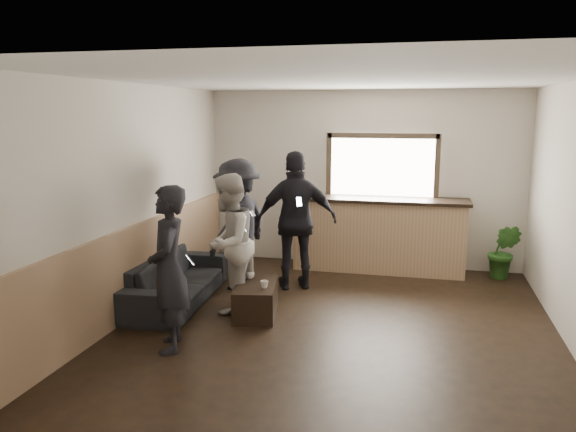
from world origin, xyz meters
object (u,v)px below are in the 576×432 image
(sofa, at_px, (176,279))
(person_c, at_px, (238,224))
(bar_counter, at_px, (379,230))
(coffee_table, at_px, (256,299))
(cup_b, at_px, (264,284))
(cup_a, at_px, (250,275))
(person_a, at_px, (169,269))
(person_b, at_px, (228,243))
(person_d, at_px, (297,221))
(potted_plant, at_px, (504,251))

(sofa, xyz_separation_m, person_c, (0.60, 0.76, 0.61))
(bar_counter, relative_size, coffee_table, 3.11)
(cup_b, height_order, person_c, person_c)
(bar_counter, bearing_deg, cup_b, -115.10)
(cup_a, distance_m, person_c, 1.00)
(coffee_table, xyz_separation_m, person_a, (-0.57, -1.19, 0.67))
(cup_a, distance_m, cup_b, 0.43)
(coffee_table, xyz_separation_m, cup_b, (0.15, -0.13, 0.24))
(bar_counter, distance_m, person_c, 2.32)
(sofa, relative_size, person_a, 1.19)
(coffee_table, relative_size, person_b, 0.50)
(coffee_table, height_order, person_d, person_d)
(person_b, bearing_deg, bar_counter, 148.80)
(sofa, xyz_separation_m, cup_b, (1.29, -0.33, 0.13))
(sofa, height_order, person_b, person_b)
(cup_a, bearing_deg, person_c, 117.58)
(cup_a, xyz_separation_m, potted_plant, (3.29, 2.10, -0.02))
(cup_a, distance_m, person_d, 1.16)
(cup_a, bearing_deg, person_d, 67.82)
(potted_plant, bearing_deg, coffee_table, -143.92)
(cup_a, height_order, cup_b, cup_a)
(person_c, bearing_deg, cup_a, 42.11)
(person_b, xyz_separation_m, person_d, (0.62, 1.09, 0.10))
(bar_counter, xyz_separation_m, cup_b, (-1.16, -2.47, -0.21))
(sofa, height_order, coffee_table, sofa)
(cup_b, bearing_deg, sofa, 165.48)
(person_b, bearing_deg, person_c, -164.03)
(sofa, relative_size, person_c, 1.13)
(bar_counter, relative_size, person_d, 1.40)
(potted_plant, height_order, person_b, person_b)
(sofa, relative_size, person_b, 1.20)
(cup_a, bearing_deg, bar_counter, 56.10)
(coffee_table, bearing_deg, bar_counter, 60.92)
(coffee_table, distance_m, person_b, 0.77)
(coffee_table, relative_size, potted_plant, 1.05)
(cup_b, bearing_deg, person_a, -124.24)
(coffee_table, relative_size, person_d, 0.45)
(person_b, distance_m, person_c, 0.92)
(person_c, relative_size, person_d, 0.95)
(bar_counter, height_order, person_c, bar_counter)
(bar_counter, distance_m, coffee_table, 2.72)
(coffee_table, height_order, person_b, person_b)
(sofa, height_order, potted_plant, potted_plant)
(potted_plant, relative_size, person_c, 0.45)
(bar_counter, height_order, sofa, bar_counter)
(coffee_table, distance_m, potted_plant, 3.91)
(cup_a, relative_size, person_c, 0.06)
(sofa, height_order, cup_a, sofa)
(bar_counter, height_order, coffee_table, bar_counter)
(person_d, bearing_deg, bar_counter, -152.62)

